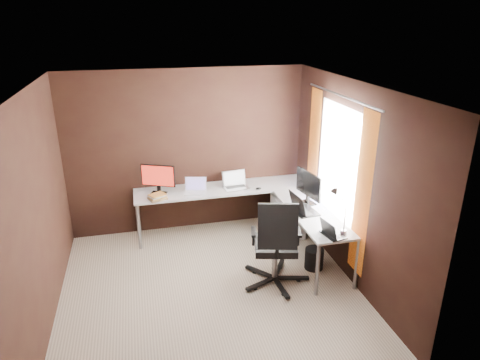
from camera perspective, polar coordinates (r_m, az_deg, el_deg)
name	(u,v)px	position (r m, az deg, el deg)	size (l,w,h in m)	color
room	(235,191)	(5.01, -0.66, -1.43)	(3.60, 3.60, 2.50)	beige
desk	(253,200)	(6.23, 1.81, -2.75)	(2.65, 2.25, 0.73)	white
drawer_pedestal	(288,216)	(6.65, 6.40, -4.84)	(0.42, 0.50, 0.60)	white
monitor_left	(158,178)	(6.36, -10.87, 0.32)	(0.47, 0.25, 0.44)	black
monitor_right	(309,186)	(5.98, 9.14, -0.77)	(0.18, 0.56, 0.47)	black
laptop_white	(196,189)	(6.40, -5.94, -1.21)	(0.36, 0.29, 0.21)	white
laptop_silver	(235,184)	(6.54, -0.64, -0.54)	(0.39, 0.30, 0.25)	silver
laptop_black_big	(302,208)	(5.79, 8.22, -3.70)	(0.33, 0.43, 0.27)	black
laptop_black_small	(331,232)	(5.26, 12.08, -6.84)	(0.27, 0.33, 0.20)	black
book_stack	(158,197)	(6.24, -10.94, -2.22)	(0.29, 0.27, 0.08)	#93764F
mouse_left	(162,197)	(6.26, -10.36, -2.31)	(0.07, 0.05, 0.03)	black
mouse_corner	(258,189)	(6.47, 2.48, -1.15)	(0.09, 0.06, 0.03)	black
desk_lamp	(338,205)	(5.21, 12.99, -3.33)	(0.19, 0.22, 0.57)	slate
office_chair	(275,259)	(5.45, 4.73, -10.49)	(0.67, 0.69, 1.19)	black
wastebasket	(314,259)	(5.92, 9.84, -10.28)	(0.25, 0.25, 0.29)	black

